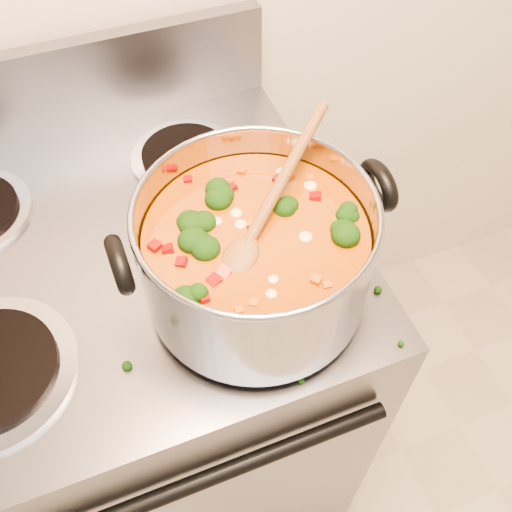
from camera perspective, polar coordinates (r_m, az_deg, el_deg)
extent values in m
cube|color=gray|center=(1.27, -10.71, -12.29)|extent=(0.74, 0.64, 0.92)
cube|color=gray|center=(1.06, -19.51, 15.36)|extent=(0.74, 0.03, 0.16)
cylinder|color=black|center=(0.83, -8.16, -22.29)|extent=(0.63, 0.02, 0.02)
cylinder|color=#A5A5AD|center=(0.81, -1.04, -3.40)|extent=(0.22, 0.22, 0.01)
cylinder|color=black|center=(0.80, -1.05, -3.08)|extent=(0.18, 0.18, 0.01)
cylinder|color=#A5A5AD|center=(0.99, -7.07, 9.80)|extent=(0.18, 0.18, 0.01)
cylinder|color=black|center=(0.99, -7.11, 10.14)|extent=(0.15, 0.15, 0.01)
cylinder|color=#A6A7AE|center=(0.73, 0.00, 0.38)|extent=(0.30, 0.30, 0.16)
torus|color=#A6A7AE|center=(0.67, 0.00, 4.58)|extent=(0.30, 0.30, 0.01)
cylinder|color=#9C530E|center=(0.74, 0.00, -0.59)|extent=(0.28, 0.28, 0.12)
torus|color=black|center=(0.66, -13.49, -0.84)|extent=(0.02, 0.08, 0.08)
torus|color=black|center=(0.74, 12.12, 6.93)|extent=(0.02, 0.08, 0.08)
ellipsoid|color=black|center=(0.73, -4.99, 4.66)|extent=(0.04, 0.04, 0.03)
ellipsoid|color=black|center=(0.69, 1.98, 1.05)|extent=(0.04, 0.04, 0.03)
ellipsoid|color=black|center=(0.69, 3.67, 1.53)|extent=(0.04, 0.04, 0.03)
ellipsoid|color=black|center=(0.70, 4.38, 1.97)|extent=(0.04, 0.04, 0.03)
ellipsoid|color=black|center=(0.65, -1.96, -3.84)|extent=(0.04, 0.04, 0.03)
ellipsoid|color=black|center=(0.69, 4.10, 1.77)|extent=(0.04, 0.04, 0.03)
ellipsoid|color=black|center=(0.70, -2.35, 2.57)|extent=(0.04, 0.04, 0.03)
ellipsoid|color=#A00805|center=(0.68, 1.85, 0.65)|extent=(0.01, 0.01, 0.01)
ellipsoid|color=#A00805|center=(0.67, 0.33, -0.46)|extent=(0.01, 0.01, 0.01)
ellipsoid|color=#A00805|center=(0.78, -3.08, 8.85)|extent=(0.01, 0.01, 0.01)
ellipsoid|color=#A00805|center=(0.77, -4.02, 8.04)|extent=(0.01, 0.01, 0.01)
ellipsoid|color=#A00805|center=(0.68, -7.77, 0.24)|extent=(0.01, 0.01, 0.01)
ellipsoid|color=#A00805|center=(0.64, -3.01, -4.33)|extent=(0.01, 0.01, 0.01)
ellipsoid|color=#A00805|center=(0.63, 4.75, -5.53)|extent=(0.01, 0.01, 0.01)
ellipsoid|color=#A00805|center=(0.78, -3.37, 9.07)|extent=(0.01, 0.01, 0.01)
ellipsoid|color=#A00805|center=(0.73, 4.27, 4.89)|extent=(0.01, 0.01, 0.01)
ellipsoid|color=#A00805|center=(0.71, 8.06, 2.86)|extent=(0.01, 0.01, 0.01)
ellipsoid|color=#A00805|center=(0.72, 2.95, 4.50)|extent=(0.01, 0.01, 0.01)
ellipsoid|color=#A00805|center=(0.69, -3.24, 1.25)|extent=(0.01, 0.01, 0.01)
ellipsoid|color=#B94D0A|center=(0.76, -6.96, 7.25)|extent=(0.01, 0.01, 0.01)
ellipsoid|color=#B94D0A|center=(0.68, 3.12, 0.49)|extent=(0.01, 0.01, 0.01)
ellipsoid|color=#B94D0A|center=(0.73, -9.20, 4.41)|extent=(0.01, 0.01, 0.01)
ellipsoid|color=#B94D0A|center=(0.65, 7.28, -3.69)|extent=(0.01, 0.01, 0.01)
ellipsoid|color=#B94D0A|center=(0.65, -3.84, -3.42)|extent=(0.01, 0.01, 0.01)
ellipsoid|color=#B94D0A|center=(0.68, -3.86, 0.46)|extent=(0.01, 0.01, 0.01)
ellipsoid|color=#B94D0A|center=(0.68, 2.52, 0.08)|extent=(0.01, 0.01, 0.01)
ellipsoid|color=#B94D0A|center=(0.66, -2.13, -2.50)|extent=(0.01, 0.01, 0.01)
ellipsoid|color=#B94D0A|center=(0.65, -2.47, -3.25)|extent=(0.01, 0.01, 0.01)
ellipsoid|color=#B94D0A|center=(0.69, -5.07, 1.45)|extent=(0.01, 0.01, 0.01)
ellipsoid|color=beige|center=(0.73, -4.22, 5.50)|extent=(0.02, 0.02, 0.01)
ellipsoid|color=beige|center=(0.67, -2.28, -1.27)|extent=(0.02, 0.02, 0.01)
ellipsoid|color=beige|center=(0.70, 6.32, 2.56)|extent=(0.02, 0.02, 0.01)
ellipsoid|color=beige|center=(0.75, 6.53, 6.88)|extent=(0.02, 0.02, 0.01)
ellipsoid|color=beige|center=(0.69, 7.49, 0.87)|extent=(0.02, 0.02, 0.01)
ellipsoid|color=beige|center=(0.63, -3.21, -6.12)|extent=(0.02, 0.02, 0.01)
ellipsoid|color=beige|center=(0.69, 2.16, 1.36)|extent=(0.02, 0.02, 0.01)
ellipsoid|color=beige|center=(0.73, 2.90, 4.92)|extent=(0.02, 0.02, 0.01)
ellipsoid|color=brown|center=(0.68, -1.77, -0.41)|extent=(0.08, 0.08, 0.03)
cylinder|color=brown|center=(0.72, 2.73, 7.76)|extent=(0.19, 0.17, 0.08)
ellipsoid|color=black|center=(0.75, 6.41, -11.61)|extent=(0.01, 0.01, 0.01)
ellipsoid|color=black|center=(0.91, 3.05, 5.09)|extent=(0.01, 0.01, 0.01)
ellipsoid|color=black|center=(0.95, -3.11, 7.64)|extent=(0.01, 0.01, 0.01)
ellipsoid|color=black|center=(0.74, 2.11, -13.19)|extent=(0.01, 0.01, 0.01)
ellipsoid|color=black|center=(0.79, 15.10, -8.17)|extent=(0.01, 0.01, 0.01)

